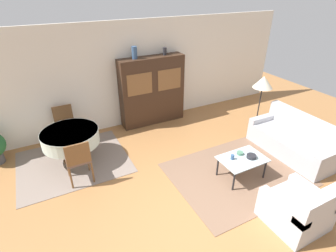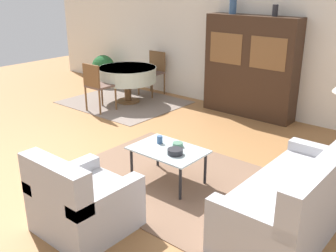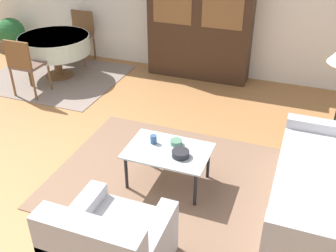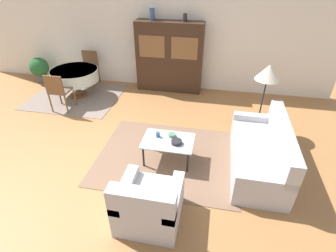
% 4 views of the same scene
% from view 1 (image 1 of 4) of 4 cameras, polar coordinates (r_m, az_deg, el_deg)
% --- Properties ---
extents(ground_plane, '(14.00, 14.00, 0.00)m').
position_cam_1_polar(ground_plane, '(4.76, 5.91, -18.08)').
color(ground_plane, '#9E6B3D').
extents(wall_back, '(10.00, 0.06, 2.70)m').
position_cam_1_polar(wall_back, '(6.89, -10.22, 10.55)').
color(wall_back, silver).
rests_on(wall_back, ground_plane).
extents(area_rug, '(2.60, 2.08, 0.01)m').
position_cam_1_polar(area_rug, '(5.65, 14.64, -10.07)').
color(area_rug, brown).
rests_on(area_rug, ground_plane).
extents(dining_rug, '(2.27, 1.92, 0.01)m').
position_cam_1_polar(dining_rug, '(6.15, -19.84, -7.35)').
color(dining_rug, gray).
rests_on(dining_rug, ground_plane).
extents(couch, '(0.85, 1.92, 0.89)m').
position_cam_1_polar(couch, '(6.56, 25.69, -2.98)').
color(couch, '#B2B2B7').
rests_on(couch, ground_plane).
extents(armchair, '(0.85, 0.85, 0.86)m').
position_cam_1_polar(armchair, '(4.80, 26.56, -15.99)').
color(armchair, '#B2B2B7').
rests_on(armchair, ground_plane).
extents(coffee_table, '(0.90, 0.62, 0.44)m').
position_cam_1_polar(coffee_table, '(5.37, 15.87, -7.19)').
color(coffee_table, black).
rests_on(coffee_table, area_rug).
extents(display_cabinet, '(1.74, 0.40, 1.82)m').
position_cam_1_polar(display_cabinet, '(7.07, -3.46, 7.64)').
color(display_cabinet, '#382316').
rests_on(display_cabinet, ground_plane).
extents(dining_table, '(1.19, 1.19, 0.73)m').
position_cam_1_polar(dining_table, '(5.91, -20.45, -2.32)').
color(dining_table, brown).
rests_on(dining_table, dining_rug).
extents(dining_chair_near, '(0.44, 0.44, 0.93)m').
position_cam_1_polar(dining_chair_near, '(5.24, -18.98, -6.73)').
color(dining_chair_near, brown).
rests_on(dining_chair_near, dining_rug).
extents(dining_chair_far, '(0.44, 0.44, 0.93)m').
position_cam_1_polar(dining_chair_far, '(6.64, -21.52, 0.69)').
color(dining_chair_far, brown).
rests_on(dining_chair_far, dining_rug).
extents(floor_lamp, '(0.48, 0.48, 1.47)m').
position_cam_1_polar(floor_lamp, '(6.90, 19.98, 8.65)').
color(floor_lamp, black).
rests_on(floor_lamp, ground_plane).
extents(cup, '(0.07, 0.07, 0.10)m').
position_cam_1_polar(cup, '(5.24, 13.85, -6.59)').
color(cup, '#33517A').
rests_on(cup, coffee_table).
extents(bowl, '(0.19, 0.19, 0.07)m').
position_cam_1_polar(bowl, '(5.39, 17.71, -6.32)').
color(bowl, '#232328').
rests_on(bowl, coffee_table).
extents(bowl_small, '(0.13, 0.13, 0.05)m').
position_cam_1_polar(bowl_small, '(5.43, 15.39, -5.71)').
color(bowl_small, '#4C7A60').
rests_on(bowl_small, coffee_table).
extents(vase_tall, '(0.13, 0.13, 0.30)m').
position_cam_1_polar(vase_tall, '(6.60, -7.32, 15.56)').
color(vase_tall, '#33517A').
rests_on(vase_tall, display_cabinet).
extents(vase_short, '(0.10, 0.10, 0.19)m').
position_cam_1_polar(vase_short, '(6.93, -0.72, 15.96)').
color(vase_short, '#232328').
rests_on(vase_short, display_cabinet).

